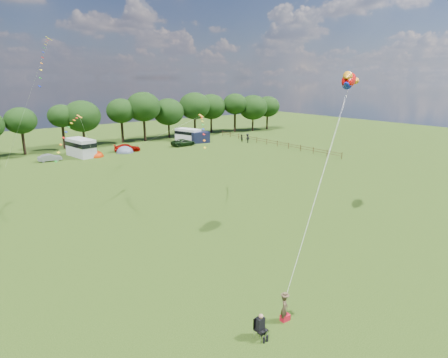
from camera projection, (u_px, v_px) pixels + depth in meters
ground_plane at (285, 249)px, 29.50m from camera, size 180.00×180.00×0.00m
tree_line at (101, 113)px, 73.29m from camera, size 102.98×10.98×10.27m
fence at (272, 142)px, 74.51m from camera, size 0.12×33.12×1.20m
car_b at (50, 158)px, 60.39m from camera, size 3.42×1.44×1.18m
car_c at (127, 148)px, 68.50m from camera, size 4.88×3.19×1.35m
car_d at (183, 142)px, 74.19m from camera, size 5.03×2.34×1.36m
campervan_c at (81, 147)px, 64.04m from camera, size 3.66×6.55×3.03m
campervan_d at (188, 135)px, 78.95m from camera, size 3.90×6.00×2.72m
tent_orange at (96, 157)px, 64.13m from camera, size 2.57×2.82×2.01m
tent_greyblue at (125, 152)px, 67.76m from camera, size 3.09×3.39×2.30m
awning_navy at (199, 137)px, 77.94m from camera, size 4.05×3.50×2.25m
kite_flyer at (285, 308)px, 20.56m from camera, size 0.69×0.68×1.60m
camp_chair at (260, 323)px, 19.21m from camera, size 0.60×0.60×1.43m
kite_bag at (285, 318)px, 20.76m from camera, size 0.52×0.36×0.36m
fish_kite at (348, 80)px, 31.18m from camera, size 3.43×2.41×1.83m
streamer_kite_a at (45, 53)px, 43.23m from camera, size 3.31×5.70×5.80m
streamer_kite_b at (70, 130)px, 36.37m from camera, size 4.18×4.67×3.78m
streamer_kite_c at (203, 125)px, 37.90m from camera, size 3.09×4.87×2.77m
walker_a at (241, 138)px, 79.00m from camera, size 0.82×0.59×1.55m
walker_b at (247, 138)px, 77.50m from camera, size 1.36×0.92×1.92m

